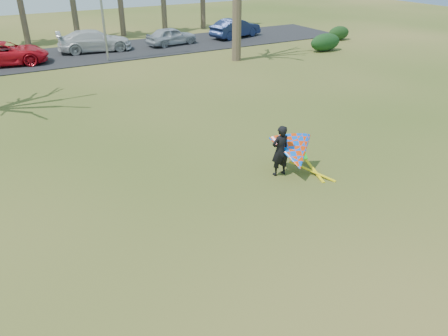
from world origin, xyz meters
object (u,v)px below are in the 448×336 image
car_4 (171,36)px  car_5 (235,28)px  car_2 (4,53)px  kite_flyer (293,152)px  car_3 (95,41)px

car_4 → car_5: car_5 is taller
car_2 → car_4: bearing=-78.4°
car_4 → kite_flyer: bearing=159.2°
car_2 → car_5: size_ratio=1.16×
car_5 → kite_flyer: size_ratio=1.98×
car_4 → car_5: size_ratio=0.86×
car_3 → car_5: (12.09, -0.37, 0.00)m
car_4 → car_5: (6.12, 0.24, 0.09)m
car_2 → car_3: bearing=-70.2°
car_5 → kite_flyer: 25.48m
car_2 → car_5: bearing=-78.7°
car_3 → kite_flyer: (0.82, -23.22, 0.02)m
kite_flyer → car_5: bearing=63.8°
car_3 → kite_flyer: 23.24m
car_4 → kite_flyer: 23.19m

